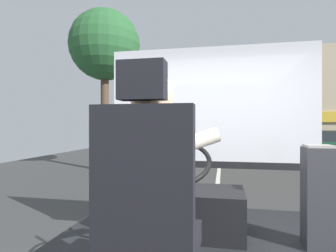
% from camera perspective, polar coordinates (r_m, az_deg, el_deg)
% --- Properties ---
extents(ground, '(18.00, 44.00, 0.06)m').
position_cam_1_polar(ground, '(10.71, 10.54, -8.51)').
color(ground, '#383838').
extents(driver_seat, '(0.48, 0.48, 1.28)m').
position_cam_1_polar(driver_seat, '(1.44, -4.14, -18.05)').
color(driver_seat, black).
rests_on(driver_seat, bus_floor).
extents(bus_driver, '(0.72, 0.55, 0.84)m').
position_cam_1_polar(bus_driver, '(1.50, -3.00, -9.22)').
color(bus_driver, black).
rests_on(bus_driver, driver_seat).
extents(steering_console, '(1.10, 1.04, 0.87)m').
position_cam_1_polar(steering_console, '(2.64, 3.04, -16.60)').
color(steering_console, black).
rests_on(steering_console, bus_floor).
extents(fare_box, '(0.23, 0.21, 0.83)m').
position_cam_1_polar(fare_box, '(2.60, 28.65, -12.66)').
color(fare_box, '#333338').
rests_on(fare_box, bus_floor).
extents(windshield_panel, '(2.50, 0.08, 1.48)m').
position_cam_1_polar(windshield_panel, '(3.41, 8.75, 1.13)').
color(windshield_panel, silver).
extents(street_tree, '(2.45, 2.45, 5.62)m').
position_cam_1_polar(street_tree, '(10.26, -12.94, 15.75)').
color(street_tree, '#4C3828').
rests_on(street_tree, ground).
extents(shop_building, '(13.41, 4.53, 6.27)m').
position_cam_1_polar(shop_building, '(19.85, 22.78, 4.60)').
color(shop_building, tan).
rests_on(shop_building, ground).
extents(parked_car_green, '(1.86, 3.95, 1.35)m').
position_cam_1_polar(parked_car_green, '(14.62, 30.19, -3.36)').
color(parked_car_green, '#195633').
rests_on(parked_car_green, ground).
extents(parked_car_blue, '(1.90, 4.00, 1.22)m').
position_cam_1_polar(parked_car_blue, '(19.12, 27.18, -2.74)').
color(parked_car_blue, navy).
rests_on(parked_car_blue, ground).
extents(parked_car_white, '(2.00, 4.24, 1.42)m').
position_cam_1_polar(parked_car_white, '(24.22, 23.76, -1.88)').
color(parked_car_white, silver).
rests_on(parked_car_white, ground).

